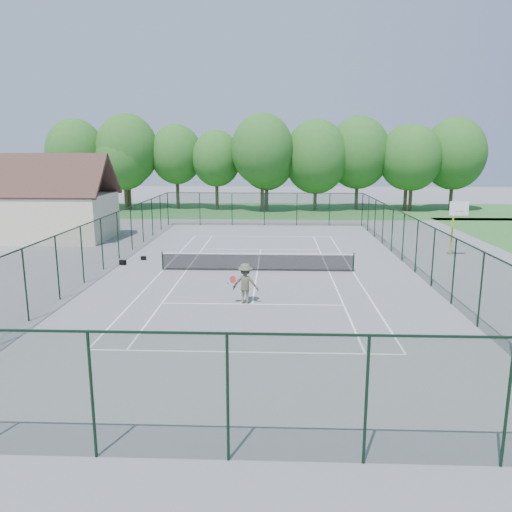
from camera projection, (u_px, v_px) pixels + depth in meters
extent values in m
plane|color=gray|center=(257.00, 271.00, 28.77)|extent=(140.00, 140.00, 0.00)
cube|color=#387631|center=(267.00, 210.00, 58.10)|extent=(80.00, 16.00, 0.01)
cube|color=white|center=(263.00, 236.00, 40.39)|extent=(10.97, 0.08, 0.01)
cube|color=white|center=(245.00, 352.00, 17.15)|extent=(10.97, 0.08, 0.01)
cube|color=white|center=(261.00, 249.00, 35.03)|extent=(8.23, 0.08, 0.01)
cube|color=white|center=(252.00, 304.00, 22.51)|extent=(8.23, 0.08, 0.01)
cube|color=white|center=(353.00, 272.00, 28.56)|extent=(0.08, 23.77, 0.01)
cube|color=white|center=(163.00, 270.00, 28.98)|extent=(0.08, 23.77, 0.01)
cube|color=white|center=(329.00, 271.00, 28.61)|extent=(0.08, 23.77, 0.01)
cube|color=white|center=(187.00, 270.00, 28.93)|extent=(0.08, 23.77, 0.01)
cube|color=white|center=(257.00, 271.00, 28.77)|extent=(0.08, 12.80, 0.01)
cylinder|color=black|center=(163.00, 261.00, 28.87)|extent=(0.08, 0.08, 1.10)
cylinder|color=black|center=(354.00, 262.00, 28.45)|extent=(0.08, 0.08, 1.10)
cube|color=black|center=(257.00, 262.00, 28.67)|extent=(11.00, 0.02, 0.96)
cube|color=white|center=(257.00, 254.00, 28.56)|extent=(11.00, 0.05, 0.07)
cube|color=#14311C|center=(264.00, 209.00, 46.06)|extent=(18.00, 0.02, 3.00)
cube|color=#14311C|center=(228.00, 398.00, 10.86)|extent=(18.00, 0.02, 3.00)
cube|color=#14311C|center=(417.00, 246.00, 28.12)|extent=(0.02, 36.00, 3.00)
cube|color=#14311C|center=(102.00, 244.00, 28.80)|extent=(0.02, 36.00, 3.00)
cube|color=black|center=(264.00, 193.00, 45.75)|extent=(18.00, 0.05, 0.05)
cube|color=black|center=(227.00, 333.00, 10.55)|extent=(18.00, 0.05, 0.05)
cube|color=black|center=(418.00, 220.00, 27.81)|extent=(0.05, 36.00, 0.05)
cube|color=black|center=(100.00, 218.00, 28.49)|extent=(0.05, 36.00, 0.05)
cube|color=beige|center=(57.00, 217.00, 38.79)|extent=(8.00, 6.00, 3.50)
cube|color=#4E3429|center=(62.00, 174.00, 39.59)|extent=(8.60, 3.27, 3.27)
cube|color=#4E3429|center=(44.00, 176.00, 36.65)|extent=(8.60, 3.27, 3.27)
cylinder|color=#4A3B27|center=(126.00, 192.00, 58.29)|extent=(0.40, 0.40, 4.20)
ellipsoid|color=#337328|center=(124.00, 158.00, 57.48)|extent=(6.40, 6.40, 7.40)
cylinder|color=#4A3B27|center=(267.00, 192.00, 57.67)|extent=(0.40, 0.40, 4.20)
ellipsoid|color=#337328|center=(267.00, 158.00, 56.86)|extent=(6.40, 6.40, 7.40)
cylinder|color=#4A3B27|center=(411.00, 193.00, 57.04)|extent=(0.40, 0.40, 4.20)
ellipsoid|color=#337328|center=(413.00, 158.00, 56.24)|extent=(6.40, 6.40, 7.40)
cylinder|color=gold|center=(452.00, 229.00, 32.85)|extent=(0.12, 0.12, 3.50)
cube|color=gold|center=(457.00, 205.00, 32.08)|extent=(0.08, 0.90, 0.08)
cube|color=white|center=(459.00, 208.00, 31.67)|extent=(1.20, 0.05, 0.90)
torus|color=#C24E1B|center=(460.00, 211.00, 31.48)|extent=(0.48, 0.48, 0.02)
cube|color=black|center=(123.00, 262.00, 30.24)|extent=(0.43, 0.35, 0.30)
cube|color=black|center=(144.00, 258.00, 31.62)|extent=(0.32, 0.21, 0.24)
imported|color=#53573F|center=(245.00, 283.00, 22.49)|extent=(1.27, 0.82, 1.85)
sphere|color=#ABCE35|center=(273.00, 278.00, 22.80)|extent=(0.07, 0.07, 0.07)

